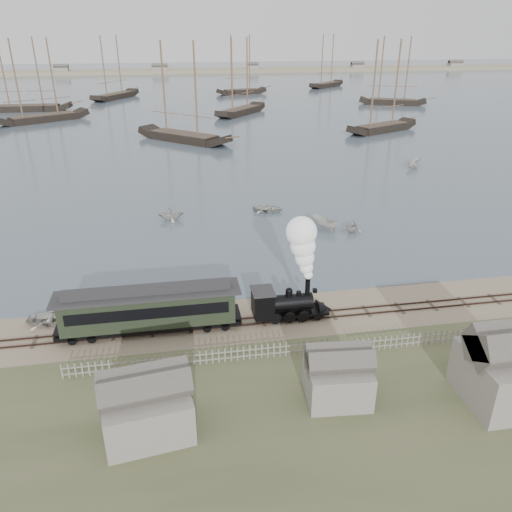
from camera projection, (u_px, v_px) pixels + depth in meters
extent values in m
plane|color=gray|center=(270.00, 308.00, 43.14)|extent=(600.00, 600.00, 0.00)
cube|color=#414F5C|center=(186.00, 89.00, 195.38)|extent=(600.00, 336.00, 0.06)
cube|color=#31201A|center=(276.00, 322.00, 40.86)|extent=(120.00, 0.08, 0.12)
cube|color=#31201A|center=(274.00, 316.00, 41.75)|extent=(120.00, 0.08, 0.12)
cube|color=#3C2E26|center=(275.00, 320.00, 41.34)|extent=(120.00, 1.80, 0.06)
cube|color=tan|center=(179.00, 73.00, 267.04)|extent=(500.00, 20.00, 1.80)
cube|color=black|center=(291.00, 312.00, 41.27)|extent=(6.16, 1.81, 0.23)
cylinder|color=black|center=(287.00, 303.00, 40.84)|extent=(3.80, 1.36, 1.36)
cube|color=black|center=(263.00, 303.00, 40.46)|extent=(1.63, 1.99, 2.08)
cube|color=#2C2C2E|center=(263.00, 291.00, 40.00)|extent=(1.81, 2.17, 0.11)
cylinder|color=black|center=(308.00, 288.00, 40.60)|extent=(0.40, 0.40, 1.45)
sphere|color=black|center=(289.00, 291.00, 40.43)|extent=(0.58, 0.58, 0.58)
cone|color=black|center=(324.00, 310.00, 41.76)|extent=(1.27, 1.81, 1.81)
cube|color=black|center=(315.00, 291.00, 40.83)|extent=(0.32, 0.32, 0.32)
cube|color=black|center=(150.00, 324.00, 39.49)|extent=(14.29, 2.35, 0.36)
cube|color=black|center=(149.00, 308.00, 38.89)|extent=(13.27, 2.55, 2.55)
cube|color=black|center=(148.00, 314.00, 37.62)|extent=(12.25, 0.06, 0.92)
cube|color=black|center=(149.00, 297.00, 39.94)|extent=(12.25, 0.06, 0.92)
cube|color=#2C2C2E|center=(147.00, 293.00, 38.34)|extent=(14.29, 2.76, 0.18)
cube|color=#2C2C2E|center=(147.00, 290.00, 38.21)|extent=(12.76, 1.22, 0.46)
imported|color=#BBB9B1|center=(52.00, 318.00, 40.80)|extent=(3.21, 4.21, 0.81)
imported|color=#BBB9B1|center=(171.00, 214.00, 62.38)|extent=(2.80, 3.22, 1.67)
imported|color=#BBB9B1|center=(324.00, 223.00, 59.65)|extent=(3.88, 3.30, 1.45)
imported|color=#BBB9B1|center=(268.00, 209.00, 65.38)|extent=(3.87, 4.60, 0.81)
imported|color=#BBB9B1|center=(352.00, 225.00, 58.90)|extent=(3.65, 3.54, 1.47)
imported|color=#BBB9B1|center=(414.00, 163.00, 85.94)|extent=(3.59, 3.91, 1.50)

